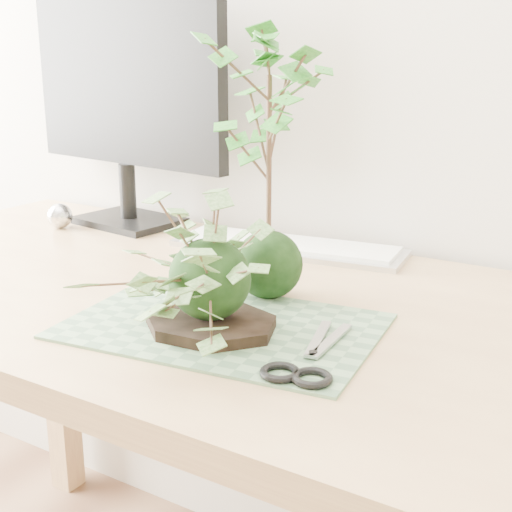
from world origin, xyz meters
name	(u,v)px	position (x,y,z in m)	size (l,w,h in m)	color
desk	(247,355)	(-0.07, 1.23, 0.65)	(1.60, 0.70, 0.74)	tan
cutting_mat	(223,326)	(-0.04, 1.12, 0.74)	(0.40, 0.27, 0.00)	#496B4B
stone_dish	(211,324)	(-0.05, 1.10, 0.75)	(0.18, 0.18, 0.01)	black
ivy_kokedama	(209,241)	(-0.05, 1.10, 0.86)	(0.36, 0.36, 0.21)	black
maple_kokedama	(269,94)	(-0.05, 1.26, 1.03)	(0.23, 0.23, 0.42)	black
keyboard	(288,246)	(-0.15, 1.49, 0.75)	(0.44, 0.18, 0.02)	silver
monitor	(126,96)	(-0.53, 1.50, 1.00)	(0.51, 0.17, 0.45)	black
foil_ball	(60,216)	(-0.63, 1.39, 0.77)	(0.05, 0.05, 0.05)	white
scissors	(299,366)	(0.11, 1.06, 0.75)	(0.09, 0.19, 0.01)	#9B9B9E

